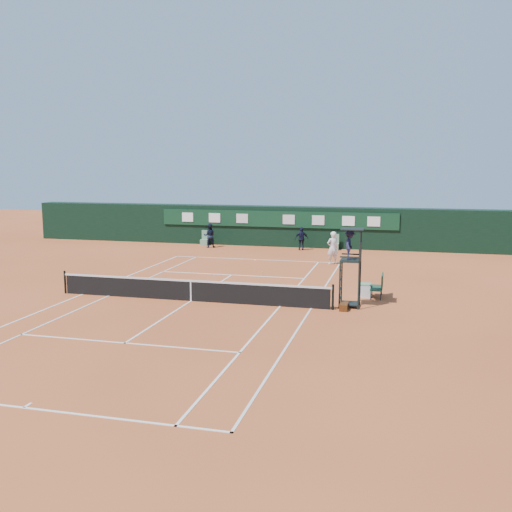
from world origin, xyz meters
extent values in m
plane|color=#C25B2D|center=(0.00, 0.00, 0.00)|extent=(90.00, 90.00, 0.00)
cube|color=silver|center=(0.00, 11.88, 0.01)|extent=(11.05, 0.08, 0.01)
cube|color=white|center=(0.00, -11.88, 0.01)|extent=(11.05, 0.08, 0.01)
cube|color=silver|center=(5.49, 0.00, 0.01)|extent=(0.08, 23.85, 0.01)
cube|color=white|center=(-5.49, 0.00, 0.01)|extent=(0.08, 23.85, 0.01)
cube|color=white|center=(4.12, 0.00, 0.01)|extent=(0.08, 23.85, 0.01)
cube|color=silver|center=(-4.12, 0.00, 0.01)|extent=(0.08, 23.85, 0.01)
cube|color=white|center=(0.00, 6.40, 0.01)|extent=(8.31, 0.08, 0.01)
cube|color=white|center=(0.00, -6.40, 0.01)|extent=(8.31, 0.08, 0.01)
cube|color=white|center=(0.00, 0.00, 0.01)|extent=(0.08, 12.88, 0.01)
cube|color=white|center=(0.00, 11.73, 0.01)|extent=(0.08, 0.30, 0.01)
cube|color=white|center=(0.00, -11.73, 0.01)|extent=(0.08, 0.30, 0.01)
cube|color=black|center=(0.00, 0.00, 0.45)|extent=(12.60, 0.04, 0.90)
cube|color=silver|center=(0.00, 0.00, 0.93)|extent=(12.80, 0.06, 0.08)
cube|color=silver|center=(0.00, 0.00, 0.46)|extent=(0.06, 0.05, 0.92)
cylinder|color=black|center=(6.40, 0.00, 0.55)|extent=(0.10, 0.10, 1.10)
cylinder|color=black|center=(-6.40, 0.00, 0.55)|extent=(0.10, 0.10, 1.10)
cube|color=black|center=(0.00, 18.75, 1.50)|extent=(40.00, 1.50, 3.00)
cube|color=#0E331D|center=(0.00, 17.94, 2.10)|extent=(18.00, 0.10, 1.20)
cube|color=white|center=(-7.00, 17.87, 2.10)|extent=(0.90, 0.04, 0.70)
cube|color=white|center=(-4.80, 17.87, 2.10)|extent=(0.90, 0.04, 0.70)
cube|color=silver|center=(-2.60, 17.87, 2.10)|extent=(0.90, 0.04, 0.70)
cube|color=silver|center=(1.00, 17.87, 2.10)|extent=(0.90, 0.04, 0.70)
cube|color=silver|center=(3.20, 17.87, 2.10)|extent=(0.90, 0.04, 0.70)
cube|color=white|center=(5.40, 17.87, 2.10)|extent=(0.90, 0.04, 0.70)
cube|color=white|center=(7.20, 17.87, 2.10)|extent=(0.90, 0.04, 0.70)
cube|color=#5E906E|center=(-5.50, 17.45, 0.23)|extent=(0.55, 0.50, 0.46)
cube|color=slate|center=(-5.50, 17.67, 0.80)|extent=(0.55, 0.06, 0.70)
cube|color=#639874|center=(4.50, 17.45, 0.23)|extent=(0.55, 0.50, 0.46)
cube|color=#609367|center=(4.50, 17.67, 0.80)|extent=(0.55, 0.06, 0.70)
cylinder|color=black|center=(6.65, 0.29, 1.00)|extent=(0.07, 0.07, 2.00)
cylinder|color=black|center=(6.65, 1.09, 1.00)|extent=(0.07, 0.07, 2.00)
cylinder|color=black|center=(7.45, 0.29, 1.00)|extent=(0.07, 0.07, 2.00)
cylinder|color=black|center=(7.45, 1.09, 1.00)|extent=(0.07, 0.07, 2.00)
cube|color=black|center=(7.05, 0.69, 2.04)|extent=(0.85, 0.85, 0.08)
cube|color=black|center=(7.45, 0.69, 2.45)|extent=(0.06, 0.85, 0.80)
cube|color=black|center=(7.05, 0.27, 2.25)|extent=(0.85, 0.05, 0.06)
cube|color=black|center=(7.05, 1.11, 2.25)|extent=(0.85, 0.05, 0.06)
cylinder|color=black|center=(7.45, 0.29, 2.90)|extent=(0.04, 0.04, 1.00)
cylinder|color=black|center=(7.45, 1.09, 2.90)|extent=(0.04, 0.04, 1.00)
cube|color=black|center=(7.10, 0.69, 3.40)|extent=(0.95, 0.95, 0.04)
cube|color=black|center=(7.05, 0.69, 0.15)|extent=(0.80, 0.80, 0.05)
cube|color=black|center=(6.65, 0.69, 0.40)|extent=(0.04, 0.80, 0.04)
cube|color=black|center=(6.65, 0.69, 0.80)|extent=(0.04, 0.80, 0.04)
cube|color=black|center=(6.65, 0.69, 1.20)|extent=(0.04, 0.80, 0.04)
cube|color=black|center=(6.65, 0.69, 1.60)|extent=(0.04, 0.80, 0.04)
imported|color=#1B1B37|center=(7.00, 0.69, 2.72)|extent=(0.47, 0.82, 1.28)
cube|color=#1A412C|center=(8.10, 2.80, 0.45)|extent=(0.55, 1.20, 0.08)
cube|color=#183C24|center=(8.35, 2.80, 0.80)|extent=(0.06, 1.20, 0.60)
cylinder|color=black|center=(7.88, 2.25, 0.20)|extent=(0.04, 0.04, 0.41)
cylinder|color=black|center=(8.32, 2.25, 0.20)|extent=(0.04, 0.04, 0.41)
cylinder|color=black|center=(7.88, 3.35, 0.20)|extent=(0.04, 0.04, 0.41)
cylinder|color=black|center=(8.32, 3.35, 0.20)|extent=(0.04, 0.04, 0.41)
cube|color=black|center=(6.86, 0.11, 0.14)|extent=(0.34, 0.76, 0.28)
cube|color=silver|center=(7.56, 2.75, 0.30)|extent=(0.55, 0.55, 0.60)
cube|color=#60936C|center=(7.56, 2.75, 0.62)|extent=(0.57, 0.57, 0.05)
sphere|color=#D2EE37|center=(1.49, 7.57, 0.03)|extent=(0.07, 0.07, 0.07)
imported|color=white|center=(5.04, 11.39, 1.02)|extent=(0.89, 0.83, 2.04)
imported|color=black|center=(-4.74, 16.45, 0.88)|extent=(1.01, 0.87, 1.77)
imported|color=black|center=(2.17, 16.80, 0.83)|extent=(1.05, 0.71, 1.66)
camera|label=1|loc=(9.05, -23.63, 6.06)|focal=40.00mm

